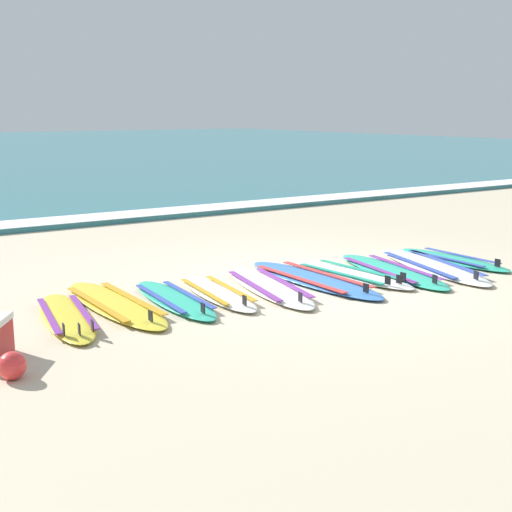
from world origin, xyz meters
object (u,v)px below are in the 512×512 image
surfboard_3 (217,293)px  surfboard_6 (350,274)px  surfboard_8 (432,266)px  surfboard_7 (391,271)px  surfboard_1 (115,304)px  beach_ball (12,366)px  surfboard_2 (174,299)px  surfboard_5 (313,279)px  surfboard_4 (269,287)px  surfboard_0 (66,317)px  surfboard_9 (453,259)px

surfboard_3 → surfboard_6: (2.01, -0.14, 0.00)m
surfboard_3 → surfboard_8: (3.32, -0.38, -0.00)m
surfboard_6 → surfboard_7: same height
surfboard_1 → beach_ball: 2.24m
surfboard_3 → surfboard_2: bearing=178.9°
surfboard_6 → beach_ball: 4.97m
surfboard_3 → beach_ball: (-2.79, -1.41, 0.08)m
surfboard_6 → beach_ball: bearing=-165.1°
surfboard_8 → beach_ball: (-6.11, -1.03, 0.08)m
surfboard_2 → surfboard_5: bearing=-2.6°
surfboard_5 → beach_ball: 4.41m
surfboard_6 → surfboard_4: bearing=178.3°
surfboard_1 → surfboard_6: same height
surfboard_6 → surfboard_7: (0.61, -0.15, -0.00)m
surfboard_4 → surfboard_6: bearing=-1.7°
surfboard_0 → beach_ball: size_ratio=8.62×
surfboard_0 → surfboard_8: same height
surfboard_5 → beach_ball: (-4.20, -1.33, 0.08)m
surfboard_2 → surfboard_0: bearing=-179.8°
surfboard_1 → beach_ball: size_ratio=10.06×
surfboard_6 → surfboard_9: (1.91, -0.10, -0.00)m
surfboard_1 → surfboard_3: bearing=-9.5°
surfboard_4 → surfboard_5: 0.72m
surfboard_0 → surfboard_8: (5.19, -0.39, -0.00)m
surfboard_4 → surfboard_5: bearing=1.6°
surfboard_9 → surfboard_3: bearing=176.5°
surfboard_6 → surfboard_9: same height
surfboard_8 → surfboard_4: bearing=173.9°
surfboard_1 → surfboard_5: same height
surfboard_4 → surfboard_6: same height
surfboard_1 → surfboard_2: 0.69m
surfboard_9 → surfboard_8: bearing=-166.9°
surfboard_5 → surfboard_9: same height
surfboard_5 → surfboard_6: 0.60m
surfboard_5 → surfboard_7: (1.21, -0.21, 0.00)m
surfboard_1 → surfboard_2: (0.66, -0.20, 0.00)m
surfboard_1 → surfboard_8: same height
surfboard_2 → beach_ball: bearing=-147.3°
surfboard_5 → surfboard_9: (2.51, -0.16, 0.00)m
surfboard_7 → surfboard_8: size_ratio=0.93×
surfboard_8 → surfboard_7: bearing=172.5°
surfboard_3 → surfboard_9: (3.92, -0.24, -0.00)m
surfboard_5 → surfboard_8: bearing=-8.9°
surfboard_0 → surfboard_3: bearing=-0.2°
surfboard_6 → surfboard_7: bearing=-13.8°
surfboard_2 → surfboard_8: bearing=-5.7°
surfboard_2 → surfboard_3: same height
surfboard_1 → surfboard_6: bearing=-6.1°
surfboard_0 → surfboard_1: bearing=17.6°
beach_ball → surfboard_0: bearing=56.9°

